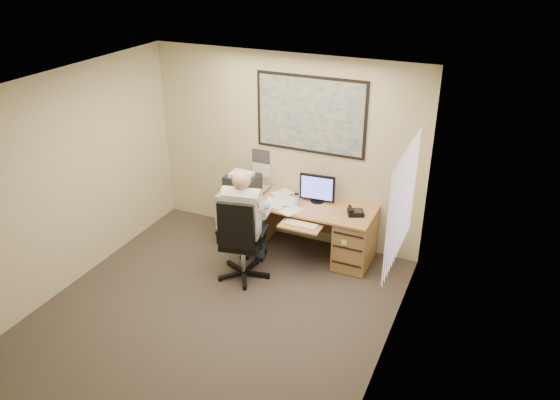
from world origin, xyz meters
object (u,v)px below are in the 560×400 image
at_px(desk, 339,230).
at_px(filing_cabinet, 243,210).
at_px(office_chair, 240,255).
at_px(person, 243,225).

height_order(desk, filing_cabinet, desk).
relative_size(desk, filing_cabinet, 1.51).
relative_size(desk, office_chair, 1.36).
distance_m(desk, office_chair, 1.40).
bearing_deg(office_chair, person, 71.63).
bearing_deg(desk, office_chair, -136.17).
distance_m(desk, filing_cabinet, 1.45).
bearing_deg(filing_cabinet, office_chair, -62.60).
bearing_deg(person, desk, 30.48).
bearing_deg(office_chair, filing_cabinet, 104.03).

